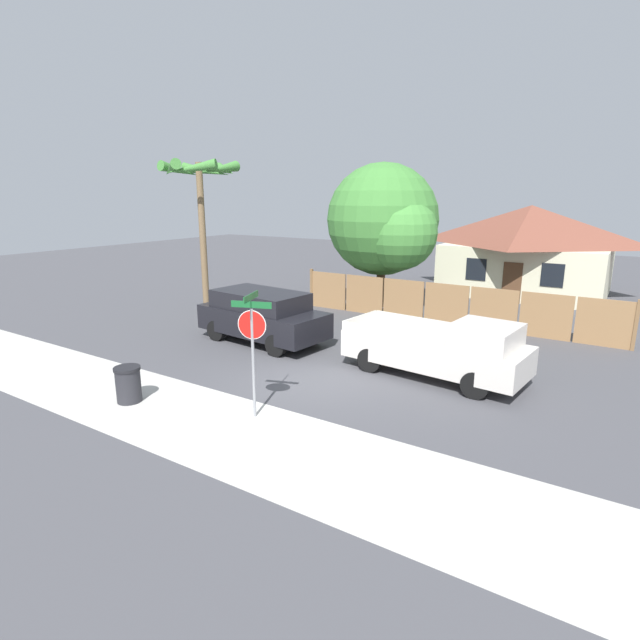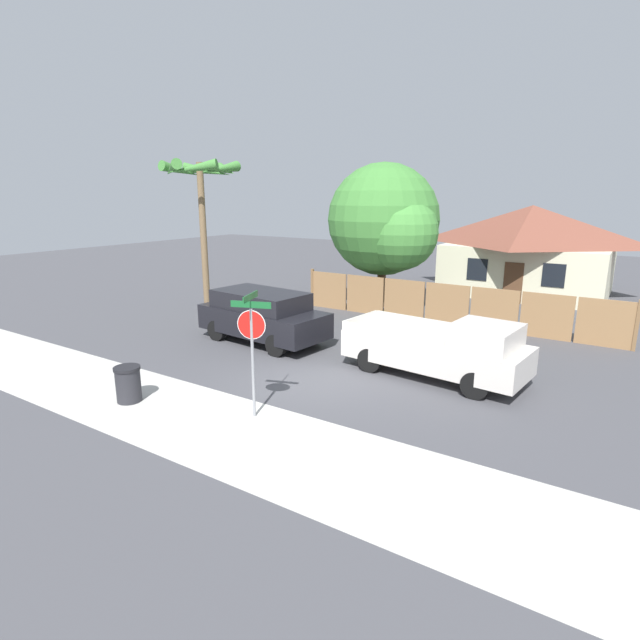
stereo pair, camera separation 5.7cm
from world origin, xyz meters
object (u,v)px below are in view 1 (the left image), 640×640
(house, at_px, (528,248))
(orange_pickup, at_px, (441,349))
(palm_tree, at_px, (200,183))
(stop_sign, at_px, (252,335))
(trash_bin, at_px, (128,384))
(oak_tree, at_px, (386,222))
(red_suv, at_px, (262,315))

(house, height_order, orange_pickup, house)
(palm_tree, bearing_deg, house, 50.25)
(house, xyz_separation_m, palm_tree, (-10.83, -13.03, 3.26))
(stop_sign, distance_m, trash_bin, 3.80)
(orange_pickup, xyz_separation_m, trash_bin, (-6.11, -6.02, -0.40))
(trash_bin, bearing_deg, oak_tree, 87.15)
(orange_pickup, bearing_deg, trash_bin, -129.50)
(palm_tree, distance_m, orange_pickup, 12.63)
(orange_pickup, distance_m, stop_sign, 5.83)
(palm_tree, bearing_deg, stop_sign, -39.04)
(oak_tree, bearing_deg, house, 57.75)
(stop_sign, bearing_deg, palm_tree, 121.40)
(house, bearing_deg, trash_bin, -104.48)
(house, distance_m, stop_sign, 20.18)
(oak_tree, bearing_deg, trash_bin, -92.85)
(palm_tree, height_order, stop_sign, palm_tree)
(palm_tree, height_order, red_suv, palm_tree)
(house, xyz_separation_m, red_suv, (-5.97, -15.07, -1.41))
(house, height_order, trash_bin, house)
(house, bearing_deg, palm_tree, -129.75)
(oak_tree, distance_m, palm_tree, 8.33)
(palm_tree, height_order, orange_pickup, palm_tree)
(oak_tree, distance_m, orange_pickup, 9.79)
(house, height_order, palm_tree, palm_tree)
(red_suv, relative_size, orange_pickup, 0.92)
(oak_tree, relative_size, palm_tree, 1.01)
(red_suv, xyz_separation_m, trash_bin, (0.52, -6.05, -0.54))
(oak_tree, bearing_deg, palm_tree, -137.99)
(oak_tree, xyz_separation_m, palm_tree, (-6.06, -5.46, 1.71))
(palm_tree, distance_m, red_suv, 7.04)
(house, xyz_separation_m, trash_bin, (-5.45, -21.12, -1.95))
(palm_tree, distance_m, trash_bin, 11.02)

